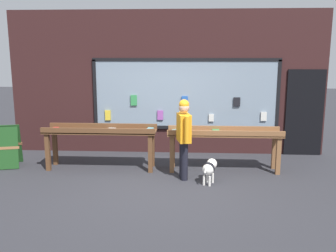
{
  "coord_description": "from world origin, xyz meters",
  "views": [
    {
      "loc": [
        0.58,
        -6.88,
        2.5
      ],
      "look_at": [
        0.14,
        0.69,
        1.0
      ],
      "focal_mm": 40.0,
      "sensor_mm": 36.0,
      "label": 1
    }
  ],
  "objects": [
    {
      "name": "display_table_right",
      "position": [
        1.33,
        0.89,
        0.73
      ],
      "size": [
        2.4,
        0.56,
        0.92
      ],
      "color": "brown",
      "rests_on": "ground_plane"
    },
    {
      "name": "shopfront_facade",
      "position": [
        0.07,
        2.39,
        1.73
      ],
      "size": [
        7.75,
        0.29,
        3.51
      ],
      "color": "#331919",
      "rests_on": "ground_plane"
    },
    {
      "name": "sandwich_board_sign",
      "position": [
        -3.43,
        0.93,
        0.46
      ],
      "size": [
        0.65,
        0.71,
        0.91
      ],
      "rotation": [
        0.0,
        0.0,
        0.27
      ],
      "color": "#193F19",
      "rests_on": "ground_plane"
    },
    {
      "name": "ground_plane",
      "position": [
        0.0,
        0.0,
        0.0
      ],
      "size": [
        40.0,
        40.0,
        0.0
      ],
      "primitive_type": "plane",
      "color": "#2D2D33"
    },
    {
      "name": "display_table_left",
      "position": [
        -1.33,
        0.89,
        0.76
      ],
      "size": [
        2.4,
        0.6,
        0.95
      ],
      "color": "brown",
      "rests_on": "ground_plane"
    },
    {
      "name": "person_browsing",
      "position": [
        0.48,
        0.3,
        0.93
      ],
      "size": [
        0.31,
        0.63,
        1.6
      ],
      "rotation": [
        0.0,
        0.0,
        1.79
      ],
      "color": "black",
      "rests_on": "ground_plane"
    },
    {
      "name": "small_dog",
      "position": [
        0.98,
        0.06,
        0.31
      ],
      "size": [
        0.34,
        0.53,
        0.45
      ],
      "rotation": [
        0.0,
        0.0,
        1.21
      ],
      "color": "white",
      "rests_on": "ground_plane"
    }
  ]
}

